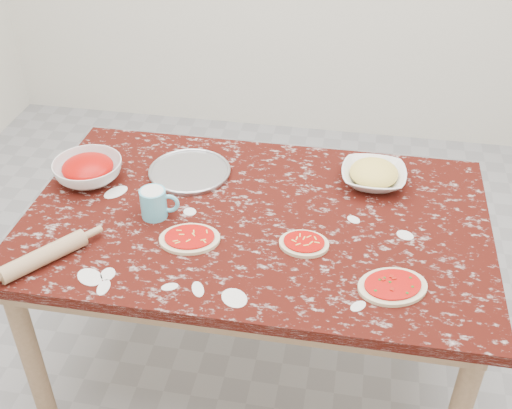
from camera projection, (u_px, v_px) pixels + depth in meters
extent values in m
plane|color=gray|center=(256.00, 360.00, 2.65)|extent=(4.00, 4.00, 0.00)
cube|color=#320B06|center=(256.00, 221.00, 2.22)|extent=(1.60, 1.00, 0.04)
cube|color=#9C7A58|center=(256.00, 234.00, 2.25)|extent=(1.50, 0.90, 0.08)
cylinder|color=#9C7A58|center=(31.00, 356.00, 2.21)|extent=(0.07, 0.07, 0.71)
cylinder|color=#9C7A58|center=(116.00, 214.00, 2.88)|extent=(0.07, 0.07, 0.71)
cylinder|color=#9C7A58|center=(442.00, 250.00, 2.67)|extent=(0.07, 0.07, 0.71)
cylinder|color=#B2B2B7|center=(190.00, 172.00, 2.42)|extent=(0.33, 0.33, 0.01)
imported|color=white|center=(88.00, 171.00, 2.37)|extent=(0.32, 0.32, 0.08)
imported|color=white|center=(373.00, 177.00, 2.35)|extent=(0.24, 0.24, 0.06)
cylinder|color=#5BBDDA|center=(154.00, 203.00, 2.18)|extent=(0.09, 0.09, 0.11)
torus|color=#5BBDDA|center=(169.00, 204.00, 2.18)|extent=(0.08, 0.03, 0.07)
cylinder|color=silver|center=(153.00, 195.00, 2.16)|extent=(0.07, 0.07, 0.01)
ellipsoid|color=beige|center=(190.00, 239.00, 2.10)|extent=(0.23, 0.20, 0.01)
ellipsoid|color=red|center=(190.00, 237.00, 2.09)|extent=(0.19, 0.16, 0.00)
ellipsoid|color=beige|center=(304.00, 244.00, 2.07)|extent=(0.17, 0.14, 0.01)
ellipsoid|color=red|center=(304.00, 242.00, 2.07)|extent=(0.14, 0.11, 0.00)
ellipsoid|color=beige|center=(392.00, 287.00, 1.91)|extent=(0.26, 0.23, 0.01)
ellipsoid|color=red|center=(393.00, 285.00, 1.91)|extent=(0.21, 0.19, 0.00)
cylinder|color=tan|center=(44.00, 256.00, 1.99)|extent=(0.22, 0.26, 0.06)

